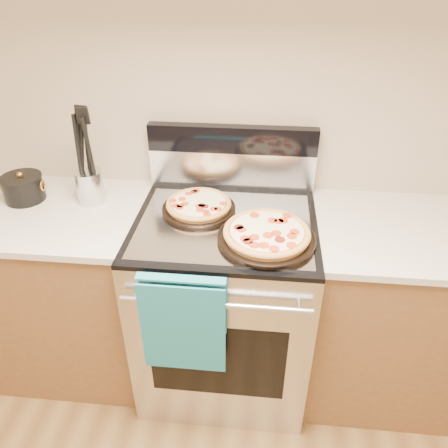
# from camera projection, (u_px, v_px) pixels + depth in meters

# --- Properties ---
(wall_back) EXTENTS (4.00, 0.00, 4.00)m
(wall_back) POSITION_uv_depth(u_px,v_px,m) (234.00, 94.00, 1.88)
(wall_back) COLOR tan
(wall_back) RESTS_ON ground
(range_body) EXTENTS (0.76, 0.68, 0.90)m
(range_body) POSITION_uv_depth(u_px,v_px,m) (225.00, 305.00, 2.07)
(range_body) COLOR #B7B7BC
(range_body) RESTS_ON ground
(oven_window) EXTENTS (0.56, 0.01, 0.40)m
(oven_window) POSITION_uv_depth(u_px,v_px,m) (217.00, 361.00, 1.79)
(oven_window) COLOR black
(oven_window) RESTS_ON range_body
(cooktop) EXTENTS (0.76, 0.68, 0.02)m
(cooktop) POSITION_uv_depth(u_px,v_px,m) (225.00, 223.00, 1.82)
(cooktop) COLOR black
(cooktop) RESTS_ON range_body
(backsplash_lower) EXTENTS (0.76, 0.06, 0.18)m
(backsplash_lower) POSITION_uv_depth(u_px,v_px,m) (232.00, 170.00, 2.03)
(backsplash_lower) COLOR silver
(backsplash_lower) RESTS_ON cooktop
(backsplash_upper) EXTENTS (0.76, 0.06, 0.12)m
(backsplash_upper) POSITION_uv_depth(u_px,v_px,m) (232.00, 139.00, 1.95)
(backsplash_upper) COLOR black
(backsplash_upper) RESTS_ON backsplash_lower
(oven_handle) EXTENTS (0.70, 0.03, 0.03)m
(oven_handle) POSITION_uv_depth(u_px,v_px,m) (215.00, 305.00, 1.57)
(oven_handle) COLOR silver
(oven_handle) RESTS_ON range_body
(dish_towel) EXTENTS (0.32, 0.05, 0.42)m
(dish_towel) POSITION_uv_depth(u_px,v_px,m) (184.00, 322.00, 1.63)
(dish_towel) COLOR #1B5D89
(dish_towel) RESTS_ON oven_handle
(foil_sheet) EXTENTS (0.70, 0.55, 0.01)m
(foil_sheet) POSITION_uv_depth(u_px,v_px,m) (225.00, 224.00, 1.79)
(foil_sheet) COLOR gray
(foil_sheet) RESTS_ON cooktop
(cabinet_left) EXTENTS (1.00, 0.62, 0.88)m
(cabinet_left) POSITION_uv_depth(u_px,v_px,m) (50.00, 290.00, 2.18)
(cabinet_left) COLOR brown
(cabinet_left) RESTS_ON ground
(countertop_left) EXTENTS (1.02, 0.64, 0.03)m
(countertop_left) POSITION_uv_depth(u_px,v_px,m) (28.00, 212.00, 1.93)
(countertop_left) COLOR #BCB5A9
(countertop_left) RESTS_ON cabinet_left
(cabinet_right) EXTENTS (1.00, 0.62, 0.88)m
(cabinet_right) POSITION_uv_depth(u_px,v_px,m) (414.00, 315.00, 2.03)
(cabinet_right) COLOR brown
(cabinet_right) RESTS_ON ground
(countertop_right) EXTENTS (1.02, 0.64, 0.03)m
(countertop_right) POSITION_uv_depth(u_px,v_px,m) (440.00, 234.00, 1.78)
(countertop_right) COLOR #BCB5A9
(countertop_right) RESTS_ON cabinet_right
(pepperoni_pizza_back) EXTENTS (0.37, 0.37, 0.04)m
(pepperoni_pizza_back) POSITION_uv_depth(u_px,v_px,m) (199.00, 206.00, 1.87)
(pepperoni_pizza_back) COLOR #C28C3B
(pepperoni_pizza_back) RESTS_ON foil_sheet
(pepperoni_pizza_front) EXTENTS (0.40, 0.40, 0.05)m
(pepperoni_pizza_front) POSITION_uv_depth(u_px,v_px,m) (267.00, 235.00, 1.68)
(pepperoni_pizza_front) COLOR #C28C3B
(pepperoni_pizza_front) RESTS_ON foil_sheet
(utensil_crock) EXTENTS (0.12, 0.12, 0.15)m
(utensil_crock) POSITION_uv_depth(u_px,v_px,m) (90.00, 186.00, 1.94)
(utensil_crock) COLOR silver
(utensil_crock) RESTS_ON countertop_left
(saucepan) EXTENTS (0.19, 0.19, 0.11)m
(saucepan) POSITION_uv_depth(u_px,v_px,m) (24.00, 189.00, 1.96)
(saucepan) COLOR black
(saucepan) RESTS_ON countertop_left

